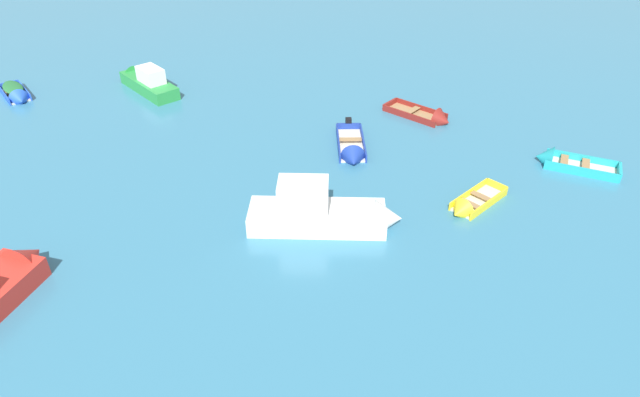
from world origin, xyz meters
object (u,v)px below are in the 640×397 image
at_px(rowboat_deep_blue_far_left, 352,152).
at_px(motor_launch_white_near_left, 327,213).
at_px(rowboat_turquoise_cluster_outer, 560,162).
at_px(motor_launch_green_distant_center, 146,81).
at_px(rowboat_blue_outer_left, 16,94).
at_px(rowboat_yellow_midfield_left, 468,207).
at_px(rowboat_maroon_back_row_center, 432,118).

distance_m(rowboat_deep_blue_far_left, motor_launch_white_near_left, 5.78).
bearing_deg(rowboat_turquoise_cluster_outer, motor_launch_green_distant_center, 165.93).
relative_size(rowboat_blue_outer_left, motor_launch_white_near_left, 0.51).
bearing_deg(motor_launch_white_near_left, rowboat_yellow_midfield_left, 19.42).
height_order(rowboat_turquoise_cluster_outer, motor_launch_green_distant_center, motor_launch_green_distant_center).
bearing_deg(rowboat_deep_blue_far_left, motor_launch_green_distant_center, 154.47).
height_order(motor_launch_green_distant_center, rowboat_maroon_back_row_center, motor_launch_green_distant_center).
xyz_separation_m(rowboat_turquoise_cluster_outer, motor_launch_green_distant_center, (-22.58, 5.66, 0.33)).
xyz_separation_m(motor_launch_green_distant_center, rowboat_maroon_back_row_center, (16.83, -1.80, -0.36)).
bearing_deg(motor_launch_white_near_left, rowboat_deep_blue_far_left, 86.01).
relative_size(rowboat_blue_outer_left, motor_launch_green_distant_center, 0.63).
distance_m(motor_launch_white_near_left, rowboat_maroon_back_row_center, 11.01).
bearing_deg(motor_launch_green_distant_center, rowboat_maroon_back_row_center, -6.10).
distance_m(rowboat_blue_outer_left, motor_launch_white_near_left, 21.68).
xyz_separation_m(motor_launch_white_near_left, rowboat_turquoise_cluster_outer, (9.99, 6.29, -0.46)).
distance_m(rowboat_turquoise_cluster_outer, rowboat_yellow_midfield_left, 6.22).
relative_size(rowboat_deep_blue_far_left, rowboat_turquoise_cluster_outer, 1.10).
distance_m(rowboat_turquoise_cluster_outer, motor_launch_green_distant_center, 23.28).
bearing_deg(motor_launch_green_distant_center, motor_launch_white_near_left, -43.52).
distance_m(motor_launch_white_near_left, motor_launch_green_distant_center, 17.35).
bearing_deg(rowboat_yellow_midfield_left, rowboat_maroon_back_row_center, 99.00).
xyz_separation_m(rowboat_blue_outer_left, rowboat_yellow_midfield_left, (25.02, -7.56, -0.13)).
relative_size(motor_launch_white_near_left, rowboat_yellow_midfield_left, 1.95).
bearing_deg(rowboat_deep_blue_far_left, rowboat_turquoise_cluster_outer, 3.25).
xyz_separation_m(rowboat_blue_outer_left, rowboat_turquoise_cluster_outer, (29.47, -3.23, -0.11)).
xyz_separation_m(rowboat_blue_outer_left, rowboat_deep_blue_far_left, (19.88, -3.77, -0.11)).
bearing_deg(rowboat_maroon_back_row_center, rowboat_blue_outer_left, -178.47).
height_order(motor_launch_white_near_left, rowboat_turquoise_cluster_outer, motor_launch_white_near_left).
bearing_deg(rowboat_maroon_back_row_center, motor_launch_green_distant_center, 173.90).
xyz_separation_m(rowboat_blue_outer_left, motor_launch_white_near_left, (19.48, -9.52, 0.35)).
height_order(rowboat_maroon_back_row_center, rowboat_yellow_midfield_left, rowboat_maroon_back_row_center).
xyz_separation_m(rowboat_deep_blue_far_left, rowboat_turquoise_cluster_outer, (9.59, 0.54, 0.01)).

